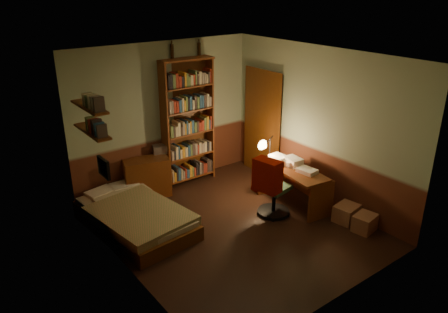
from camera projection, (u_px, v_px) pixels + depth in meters
floor at (234, 228)px, 6.73m from camera, size 3.50×4.00×0.02m
ceiling at (235, 56)px, 5.74m from camera, size 3.50×4.00×0.02m
wall_back at (164, 116)px, 7.72m from camera, size 3.50×0.02×2.60m
wall_left at (120, 181)px, 5.25m from camera, size 0.02×4.00×2.60m
wall_right at (318, 126)px, 7.21m from camera, size 0.02×4.00×2.60m
wall_front at (349, 202)px, 4.75m from camera, size 3.50×0.02×2.60m
doorway at (263, 124)px, 8.26m from camera, size 0.06×0.90×2.00m
door_trim at (262, 124)px, 8.24m from camera, size 0.02×0.98×2.08m
bed at (134, 209)px, 6.65m from camera, size 1.23×2.07×0.59m
dresser at (147, 177)px, 7.60m from camera, size 0.85×0.59×0.69m
mini_stereo at (160, 149)px, 7.73m from camera, size 0.30×0.27×0.14m
bookshelf at (188, 122)px, 7.87m from camera, size 1.01×0.39×2.30m
bottle_left at (172, 51)px, 7.36m from camera, size 0.07×0.07×0.24m
bottle_right at (199, 49)px, 7.67m from camera, size 0.06×0.06×0.22m
desk at (294, 187)px, 7.27m from camera, size 0.67×1.29×0.66m
paper_stack at (279, 159)px, 7.41m from camera, size 0.23×0.30×0.12m
desk_lamp at (270, 143)px, 7.49m from camera, size 0.21×0.21×0.57m
office_chair at (275, 182)px, 6.91m from camera, size 0.64×0.58×1.12m
red_jacket at (257, 135)px, 6.56m from camera, size 0.35×0.48×0.51m
wall_shelf_lower at (92, 131)px, 6.02m from camera, size 0.20×0.90×0.03m
wall_shelf_upper at (89, 107)px, 5.88m from camera, size 0.20×0.90×0.03m
framed_picture at (104, 168)px, 5.73m from camera, size 0.04×0.32×0.26m
cardboard_box_a at (365, 223)px, 6.60m from camera, size 0.39×0.33×0.26m
cardboard_box_b at (347, 213)px, 6.86m from camera, size 0.42×0.36×0.27m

